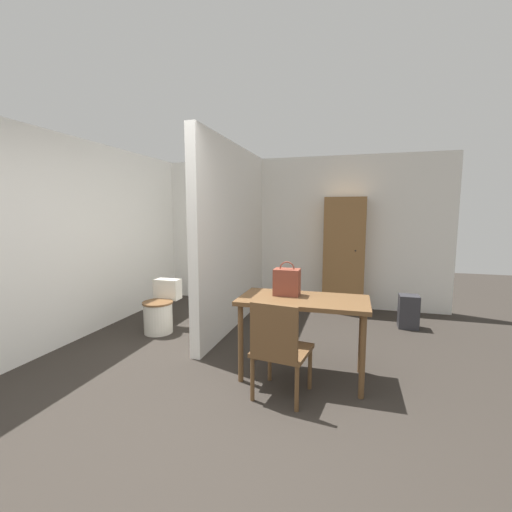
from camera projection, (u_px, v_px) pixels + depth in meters
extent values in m
plane|color=#2D2823|center=(179.00, 438.00, 2.42)|extent=(16.00, 16.00, 0.00)
cube|color=white|center=(286.00, 232.00, 5.94)|extent=(5.30, 0.12, 2.50)
cube|color=white|center=(99.00, 237.00, 4.68)|extent=(0.12, 4.80, 2.50)
cube|color=white|center=(234.00, 237.00, 4.79)|extent=(0.12, 2.58, 2.50)
cube|color=brown|center=(303.00, 300.00, 3.23)|extent=(1.21, 0.62, 0.04)
cylinder|color=brown|center=(241.00, 343.00, 3.19)|extent=(0.05, 0.05, 0.74)
cylinder|color=brown|center=(362.00, 357.00, 2.90)|extent=(0.05, 0.05, 0.74)
cylinder|color=brown|center=(255.00, 326.00, 3.67)|extent=(0.05, 0.05, 0.74)
cylinder|color=brown|center=(361.00, 337.00, 3.37)|extent=(0.05, 0.05, 0.74)
cube|color=brown|center=(282.00, 350.00, 2.95)|extent=(0.51, 0.51, 0.04)
cube|color=brown|center=(274.00, 331.00, 2.73)|extent=(0.41, 0.09, 0.44)
cylinder|color=brown|center=(270.00, 361.00, 3.23)|extent=(0.04, 0.04, 0.38)
cylinder|color=brown|center=(310.00, 368.00, 3.07)|extent=(0.04, 0.04, 0.38)
cylinder|color=brown|center=(252.00, 379.00, 2.88)|extent=(0.04, 0.04, 0.38)
cylinder|color=brown|center=(297.00, 389.00, 2.72)|extent=(0.04, 0.04, 0.38)
cylinder|color=silver|center=(158.00, 318.00, 4.52)|extent=(0.37, 0.37, 0.40)
cylinder|color=brown|center=(158.00, 303.00, 4.50)|extent=(0.39, 0.39, 0.02)
cube|color=silver|center=(167.00, 289.00, 4.73)|extent=(0.35, 0.18, 0.28)
cube|color=brown|center=(287.00, 282.00, 3.34)|extent=(0.25, 0.17, 0.26)
torus|color=brown|center=(287.00, 269.00, 3.32)|extent=(0.15, 0.01, 0.15)
cube|color=brown|center=(344.00, 255.00, 5.47)|extent=(0.64, 0.34, 1.82)
sphere|color=black|center=(355.00, 251.00, 5.24)|extent=(0.02, 0.02, 0.02)
cube|color=#2D2D33|center=(408.00, 312.00, 4.71)|extent=(0.26, 0.23, 0.46)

